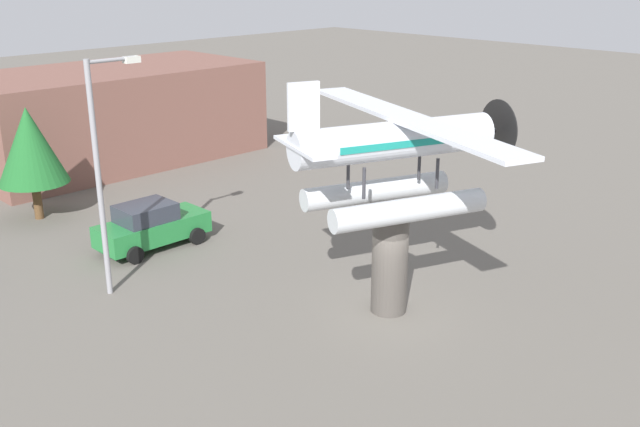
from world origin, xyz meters
name	(u,v)px	position (x,y,z in m)	size (l,w,h in m)	color
ground_plane	(388,310)	(0.00, 0.00, 0.00)	(140.00, 140.00, 0.00)	#605B54
display_pedestal	(390,262)	(0.00, 0.00, 1.63)	(1.10, 1.10, 3.25)	#4C4742
floatplane_monument	(397,156)	(0.12, -0.05, 4.92)	(7.19, 10.11, 4.00)	silver
car_mid_green	(151,225)	(-2.29, 9.66, 0.88)	(4.20, 2.02, 1.76)	#237A38
streetlight_primary	(103,161)	(-5.27, 7.22, 4.40)	(1.84, 0.28, 7.54)	gray
storefront_building	(114,115)	(3.43, 22.00, 2.46)	(14.90, 7.58, 4.91)	brown
tree_east	(30,146)	(-3.84, 15.84, 3.13)	(2.83, 2.83, 4.72)	brown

